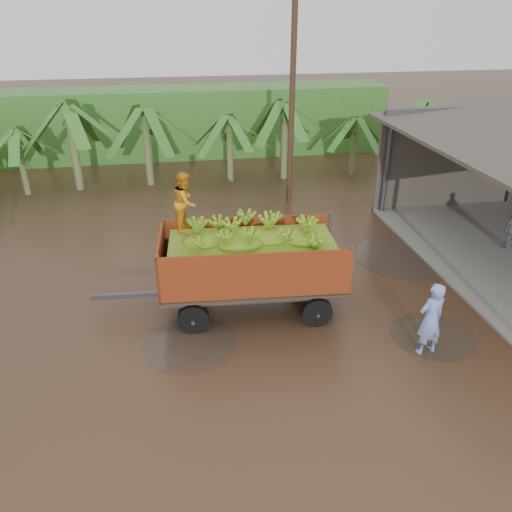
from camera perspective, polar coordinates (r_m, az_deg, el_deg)
The scene contains 7 objects.
ground at distance 14.64m, azimuth 3.47°, elevation -4.52°, with size 100.00×100.00×0.00m, color black.
hedge_north at distance 28.74m, azimuth -7.95°, elevation 14.96°, with size 22.00×3.00×3.60m, color #2D661E.
banana_trailer at distance 13.35m, azimuth -0.62°, elevation -0.52°, with size 6.83×2.71×3.84m.
man_blue at distance 12.57m, azimuth 19.35°, elevation -6.82°, with size 0.70×0.46×1.92m, color #7790D8.
man_grey at distance 19.03m, azimuth 27.19°, elevation 2.83°, with size 0.95×0.39×1.62m, color slate.
utility_pole at distance 20.73m, azimuth 4.15°, elevation 17.65°, with size 1.20×0.24×8.51m.
banana_plants at distance 19.71m, azimuth -16.26°, elevation 8.49°, with size 24.47×19.21×3.94m.
Camera 1 is at (-3.02, -12.13, 7.61)m, focal length 35.00 mm.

